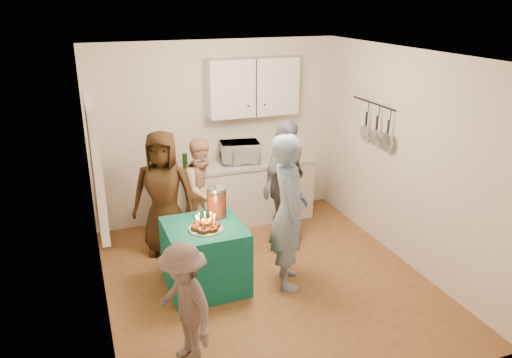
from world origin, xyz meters
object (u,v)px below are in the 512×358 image
object	(u,v)px
punch_jar	(217,203)
woman_back_center	(203,189)
microwave	(240,152)
party_table	(205,256)
child_near_left	(184,304)
man_birthday	(289,212)
woman_back_left	(164,193)
woman_back_right	(285,184)
counter	(237,194)

from	to	relation	value
punch_jar	woman_back_center	world-z (taller)	woman_back_center
microwave	party_table	bearing A→B (deg)	-111.93
microwave	child_near_left	distance (m)	3.10
woman_back_center	microwave	bearing A→B (deg)	4.96
woman_back_center	child_near_left	bearing A→B (deg)	-131.12
punch_jar	man_birthday	xyz separation A→B (m)	(0.70, -0.45, -0.04)
woman_back_left	woman_back_right	bearing A→B (deg)	10.45
woman_back_right	child_near_left	distance (m)	2.53
counter	punch_jar	world-z (taller)	punch_jar
woman_back_center	child_near_left	size ratio (longest dim) A/B	1.20
microwave	punch_jar	xyz separation A→B (m)	(-0.73, -1.37, -0.13)
man_birthday	child_near_left	bearing A→B (deg)	138.21
counter	man_birthday	bearing A→B (deg)	-89.39
party_table	woman_back_left	size ratio (longest dim) A/B	0.53
punch_jar	woman_back_left	xyz separation A→B (m)	(-0.47, 0.80, -0.12)
woman_back_left	child_near_left	world-z (taller)	woman_back_left
child_near_left	punch_jar	bearing A→B (deg)	134.17
party_table	punch_jar	world-z (taller)	punch_jar
man_birthday	woman_back_center	xyz separation A→B (m)	(-0.60, 1.49, -0.19)
punch_jar	child_near_left	bearing A→B (deg)	-117.23
microwave	woman_back_left	size ratio (longest dim) A/B	0.33
woman_back_center	woman_back_left	bearing A→B (deg)	-179.87
man_birthday	woman_back_right	xyz separation A→B (m)	(0.35, 0.93, -0.04)
microwave	man_birthday	bearing A→B (deg)	-81.84
woman_back_center	child_near_left	world-z (taller)	woman_back_center
microwave	woman_back_left	bearing A→B (deg)	-145.52
counter	child_near_left	size ratio (longest dim) A/B	1.88
woman_back_left	child_near_left	distance (m)	2.16
counter	child_near_left	world-z (taller)	child_near_left
party_table	punch_jar	distance (m)	0.62
counter	microwave	size ratio (longest dim) A/B	4.08
man_birthday	woman_back_right	distance (m)	0.99
woman_back_left	microwave	bearing A→B (deg)	47.64
woman_back_left	woman_back_center	size ratio (longest dim) A/B	1.15
woman_back_left	woman_back_right	distance (m)	1.56
party_table	woman_back_center	size ratio (longest dim) A/B	0.60
counter	punch_jar	size ratio (longest dim) A/B	6.47
man_birthday	party_table	bearing A→B (deg)	90.59
punch_jar	man_birthday	size ratio (longest dim) A/B	0.19
microwave	woman_back_left	xyz separation A→B (m)	(-1.21, -0.57, -0.25)
child_near_left	counter	bearing A→B (deg)	134.50
microwave	woman_back_right	world-z (taller)	woman_back_right
punch_jar	man_birthday	bearing A→B (deg)	-32.34
microwave	party_table	size ratio (longest dim) A/B	0.63
party_table	woman_back_right	xyz separation A→B (m)	(1.26, 0.68, 0.47)
counter	child_near_left	xyz separation A→B (m)	(-1.37, -2.71, 0.16)
party_table	man_birthday	bearing A→B (deg)	-15.00
counter	microwave	bearing A→B (deg)	0.00
party_table	woman_back_left	bearing A→B (deg)	104.65
woman_back_center	woman_back_right	distance (m)	1.11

